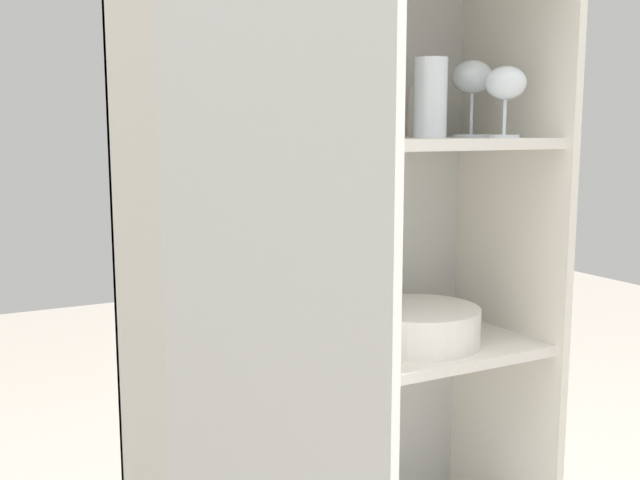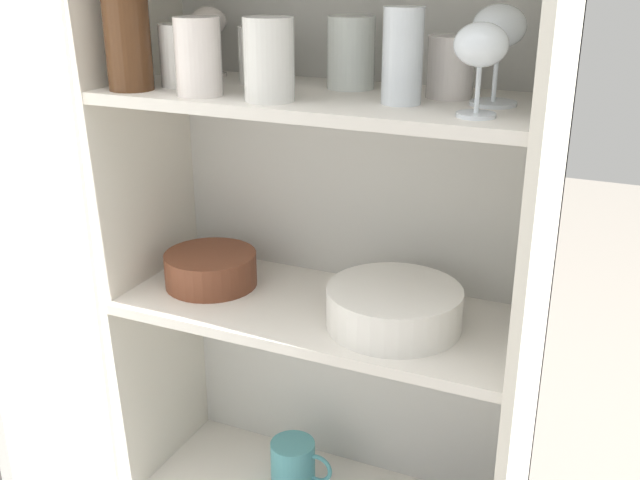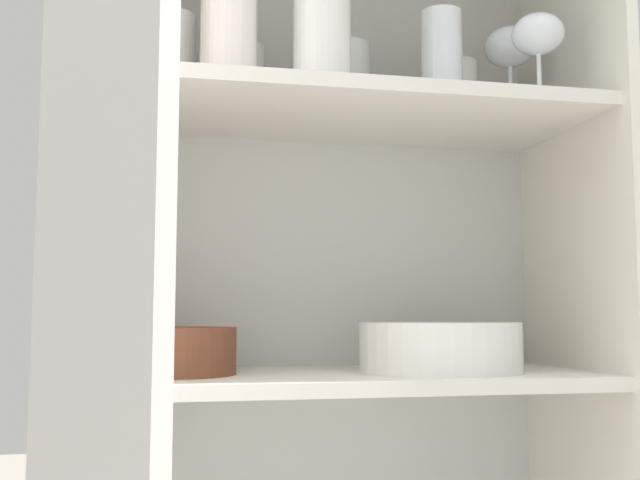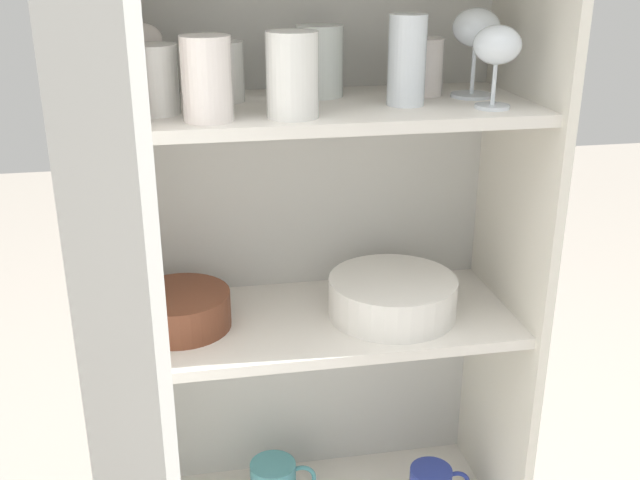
{
  "view_description": "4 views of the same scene",
  "coord_description": "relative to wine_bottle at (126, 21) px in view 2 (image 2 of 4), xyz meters",
  "views": [
    {
      "loc": [
        -0.67,
        -1.01,
        1.17
      ],
      "look_at": [
        -0.05,
        0.17,
        0.97
      ],
      "focal_mm": 42.0,
      "sensor_mm": 36.0,
      "label": 1
    },
    {
      "loc": [
        0.51,
        -0.98,
        1.36
      ],
      "look_at": [
        -0.01,
        0.19,
        0.88
      ],
      "focal_mm": 42.0,
      "sensor_mm": 36.0,
      "label": 2
    },
    {
      "loc": [
        -0.24,
        -0.91,
        0.84
      ],
      "look_at": [
        -0.03,
        0.17,
        0.95
      ],
      "focal_mm": 42.0,
      "sensor_mm": 36.0,
      "label": 3
    },
    {
      "loc": [
        -0.21,
        -1.06,
        1.39
      ],
      "look_at": [
        0.02,
        0.17,
        0.9
      ],
      "focal_mm": 42.0,
      "sensor_mm": 36.0,
      "label": 4
    }
  ],
  "objects": [
    {
      "name": "cupboard_back_panel",
      "position": [
        0.31,
        0.26,
        -0.52
      ],
      "size": [
        0.77,
        0.02,
        1.47
      ],
      "primitive_type": "cube",
      "color": "silver",
      "rests_on": "ground_plane"
    },
    {
      "name": "cupboard_side_left",
      "position": [
        -0.07,
        0.1,
        -0.52
      ],
      "size": [
        0.02,
        0.35,
        1.47
      ],
      "primitive_type": "cube",
      "color": "silver",
      "rests_on": "ground_plane"
    },
    {
      "name": "cupboard_side_right",
      "position": [
        0.69,
        0.1,
        -0.52
      ],
      "size": [
        0.02,
        0.35,
        1.47
      ],
      "primitive_type": "cube",
      "color": "silver",
      "rests_on": "ground_plane"
    },
    {
      "name": "shelf_board_middle",
      "position": [
        0.31,
        0.1,
        -0.52
      ],
      "size": [
        0.74,
        0.31,
        0.02
      ],
      "primitive_type": "cube",
      "color": "silver"
    },
    {
      "name": "shelf_board_upper",
      "position": [
        0.31,
        0.1,
        -0.12
      ],
      "size": [
        0.74,
        0.31,
        0.02
      ],
      "primitive_type": "cube",
      "color": "silver"
    },
    {
      "name": "cupboard_door",
      "position": [
        -0.01,
        -0.25,
        -0.52
      ],
      "size": [
        0.16,
        0.36,
        1.47
      ],
      "color": "silver",
      "rests_on": "ground_plane"
    },
    {
      "name": "tumbler_glass_0",
      "position": [
        0.06,
        0.07,
        -0.06
      ],
      "size": [
        0.07,
        0.07,
        0.11
      ],
      "color": "white",
      "rests_on": "shelf_board_upper"
    },
    {
      "name": "tumbler_glass_1",
      "position": [
        0.33,
        0.17,
        -0.05
      ],
      "size": [
        0.08,
        0.08,
        0.12
      ],
      "color": "white",
      "rests_on": "shelf_board_upper"
    },
    {
      "name": "tumbler_glass_2",
      "position": [
        0.51,
        0.15,
        -0.06
      ],
      "size": [
        0.07,
        0.07,
        0.1
      ],
      "color": "silver",
      "rests_on": "shelf_board_upper"
    },
    {
      "name": "tumbler_glass_3",
      "position": [
        0.17,
        0.15,
        -0.06
      ],
      "size": [
        0.07,
        0.07,
        0.1
      ],
      "color": "white",
      "rests_on": "shelf_board_upper"
    },
    {
      "name": "tumbler_glass_4",
      "position": [
        0.14,
        0.0,
        -0.05
      ],
      "size": [
        0.08,
        0.08,
        0.12
      ],
      "color": "silver",
      "rests_on": "shelf_board_upper"
    },
    {
      "name": "tumbler_glass_5",
      "position": [
        0.46,
        0.07,
        -0.04
      ],
      "size": [
        0.06,
        0.06,
        0.14
      ],
      "color": "white",
      "rests_on": "shelf_board_upper"
    },
    {
      "name": "tumbler_glass_6",
      "position": [
        0.26,
        0.0,
        -0.05
      ],
      "size": [
        0.08,
        0.08,
        0.13
      ],
      "color": "white",
      "rests_on": "shelf_board_upper"
    },
    {
      "name": "wine_glass_0",
      "position": [
        0.04,
        0.19,
        -0.02
      ],
      "size": [
        0.07,
        0.07,
        0.13
      ],
      "color": "silver",
      "rests_on": "shelf_board_upper"
    },
    {
      "name": "wine_glass_1",
      "position": [
        0.59,
        0.11,
        -0.0
      ],
      "size": [
        0.08,
        0.08,
        0.15
      ],
      "color": "white",
      "rests_on": "shelf_board_upper"
    },
    {
      "name": "wine_glass_2",
      "position": [
        0.59,
        0.01,
        -0.02
      ],
      "size": [
        0.08,
        0.08,
        0.13
      ],
      "color": "white",
      "rests_on": "shelf_board_upper"
    },
    {
      "name": "wine_bottle",
      "position": [
        0.0,
        0.0,
        0.0
      ],
      "size": [
        0.08,
        0.08,
        0.26
      ],
      "color": "#4C2D19",
      "rests_on": "shelf_board_upper"
    },
    {
      "name": "plate_stack_white",
      "position": [
        0.46,
        0.08,
        -0.47
      ],
      "size": [
        0.24,
        0.24,
        0.07
      ],
      "color": "white",
      "rests_on": "shelf_board_middle"
    },
    {
      "name": "mixing_bowl_large",
      "position": [
        0.07,
        0.1,
        -0.47
      ],
      "size": [
        0.18,
        0.18,
        0.07
      ],
      "color": "brown",
      "rests_on": "shelf_board_middle"
    },
    {
      "name": "coffee_mug_extra_1",
      "position": [
        0.23,
        0.13,
        -0.9
      ],
      "size": [
        0.14,
        0.09,
        0.1
      ],
      "color": "teal",
      "rests_on": "shelf_board_lower"
    }
  ]
}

